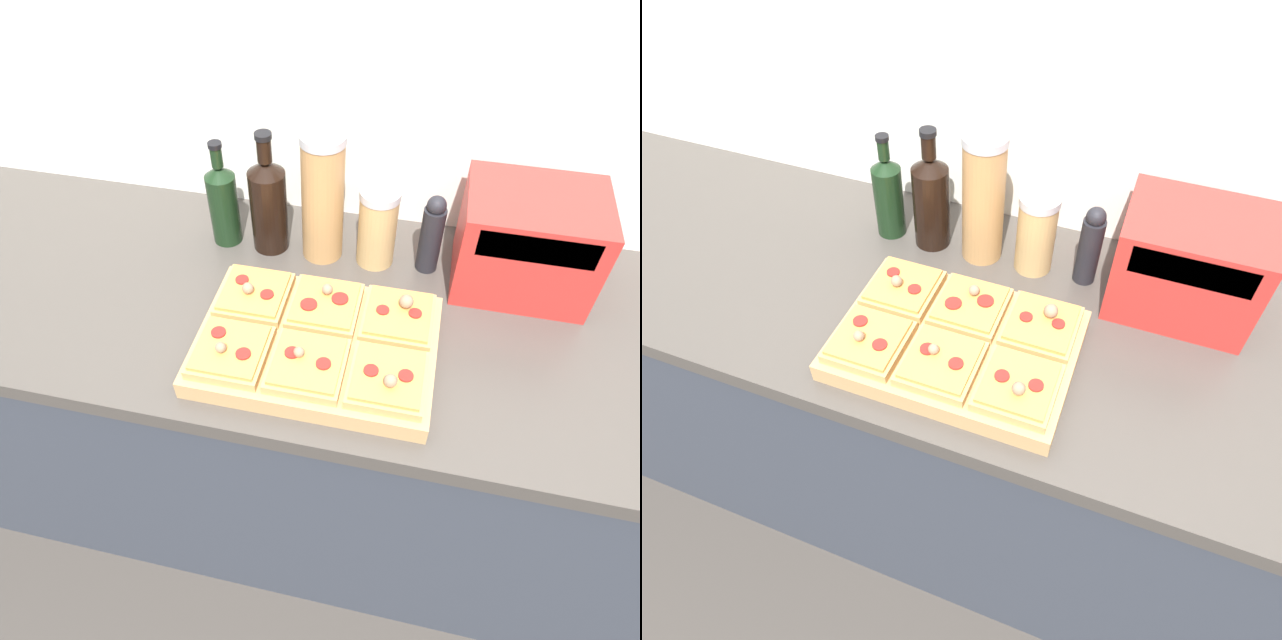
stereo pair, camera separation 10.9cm
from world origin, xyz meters
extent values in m
plane|color=#3D3833|center=(0.00, 0.00, 0.00)|extent=(12.00, 12.00, 0.00)
cube|color=silver|center=(0.00, 0.68, 1.25)|extent=(6.00, 0.06, 2.50)
cube|color=#333842|center=(0.00, 0.32, 0.44)|extent=(2.60, 0.64, 0.87)
cube|color=#423D38|center=(0.00, 0.32, 0.89)|extent=(2.63, 0.67, 0.04)
cube|color=tan|center=(0.00, 0.19, 0.94)|extent=(0.45, 0.32, 0.04)
cube|color=tan|center=(-0.15, 0.27, 0.97)|extent=(0.14, 0.14, 0.02)
cube|color=#D6843D|center=(-0.15, 0.27, 0.98)|extent=(0.12, 0.13, 0.01)
cylinder|color=maroon|center=(-0.18, 0.29, 0.99)|extent=(0.03, 0.03, 0.00)
cylinder|color=maroon|center=(-0.12, 0.26, 0.99)|extent=(0.03, 0.03, 0.00)
sphere|color=#7F6B51|center=(-0.15, 0.26, 1.00)|extent=(0.02, 0.02, 0.02)
cube|color=tan|center=(0.00, 0.27, 0.97)|extent=(0.14, 0.14, 0.02)
cube|color=#D6843D|center=(0.00, 0.27, 0.98)|extent=(0.12, 0.13, 0.01)
cylinder|color=maroon|center=(-0.03, 0.25, 0.99)|extent=(0.03, 0.03, 0.00)
cylinder|color=maroon|center=(0.03, 0.28, 0.99)|extent=(0.03, 0.03, 0.00)
sphere|color=#7F6B51|center=(0.00, 0.29, 1.00)|extent=(0.02, 0.02, 0.02)
cube|color=tan|center=(0.15, 0.27, 0.97)|extent=(0.14, 0.14, 0.02)
cube|color=#D6843D|center=(0.15, 0.27, 0.98)|extent=(0.12, 0.13, 0.01)
cylinder|color=maroon|center=(0.11, 0.26, 0.99)|extent=(0.03, 0.03, 0.00)
cylinder|color=maroon|center=(0.18, 0.27, 0.99)|extent=(0.03, 0.03, 0.00)
sphere|color=#7F6B51|center=(0.16, 0.28, 1.00)|extent=(0.03, 0.03, 0.03)
cube|color=tan|center=(-0.15, 0.12, 0.97)|extent=(0.14, 0.14, 0.02)
cube|color=#D6843D|center=(-0.15, 0.12, 0.98)|extent=(0.12, 0.13, 0.01)
cylinder|color=maroon|center=(-0.18, 0.14, 0.99)|extent=(0.03, 0.03, 0.00)
cylinder|color=maroon|center=(-0.12, 0.10, 0.99)|extent=(0.03, 0.03, 0.00)
sphere|color=#7F6B51|center=(-0.16, 0.10, 0.99)|extent=(0.02, 0.02, 0.02)
cube|color=tan|center=(0.00, 0.12, 0.97)|extent=(0.14, 0.14, 0.02)
cube|color=#D6843D|center=(0.00, 0.12, 0.98)|extent=(0.12, 0.13, 0.01)
cylinder|color=maroon|center=(-0.03, 0.12, 0.99)|extent=(0.03, 0.03, 0.00)
cylinder|color=maroon|center=(0.03, 0.11, 0.99)|extent=(0.03, 0.03, 0.00)
sphere|color=#7F6B51|center=(-0.02, 0.12, 0.99)|extent=(0.02, 0.02, 0.02)
cube|color=tan|center=(0.15, 0.12, 0.97)|extent=(0.14, 0.14, 0.02)
cube|color=#D6843D|center=(0.15, 0.12, 0.98)|extent=(0.12, 0.13, 0.01)
cylinder|color=maroon|center=(0.11, 0.11, 0.99)|extent=(0.03, 0.03, 0.00)
cylinder|color=maroon|center=(0.18, 0.12, 0.99)|extent=(0.03, 0.03, 0.00)
sphere|color=#7F6B51|center=(0.15, 0.09, 1.00)|extent=(0.02, 0.02, 0.02)
cylinder|color=black|center=(-0.28, 0.49, 1.00)|extent=(0.07, 0.07, 0.17)
cone|color=black|center=(-0.28, 0.49, 1.10)|extent=(0.07, 0.07, 0.03)
cylinder|color=black|center=(-0.28, 0.49, 1.13)|extent=(0.03, 0.03, 0.05)
cylinder|color=black|center=(-0.28, 0.49, 1.16)|extent=(0.03, 0.03, 0.01)
cylinder|color=black|center=(-0.17, 0.49, 1.01)|extent=(0.08, 0.08, 0.19)
cone|color=black|center=(-0.17, 0.49, 1.12)|extent=(0.08, 0.08, 0.03)
cylinder|color=black|center=(-0.17, 0.49, 1.16)|extent=(0.03, 0.03, 0.05)
cylinder|color=black|center=(-0.17, 0.49, 1.19)|extent=(0.04, 0.04, 0.01)
cylinder|color=#AD7F4C|center=(-0.05, 0.49, 1.05)|extent=(0.09, 0.09, 0.28)
cylinder|color=#B2B2B7|center=(-0.05, 0.49, 1.20)|extent=(0.09, 0.09, 0.02)
cylinder|color=tan|center=(0.07, 0.49, 1.00)|extent=(0.08, 0.08, 0.17)
cylinder|color=#B2B2B7|center=(0.07, 0.49, 1.09)|extent=(0.09, 0.09, 0.02)
cylinder|color=black|center=(0.19, 0.49, 0.99)|extent=(0.05, 0.05, 0.16)
sphere|color=black|center=(0.19, 0.49, 1.08)|extent=(0.04, 0.04, 0.04)
cube|color=red|center=(0.38, 0.49, 1.02)|extent=(0.28, 0.22, 0.22)
cube|color=black|center=(0.38, 0.38, 1.09)|extent=(0.22, 0.01, 0.06)
cube|color=black|center=(0.53, 0.49, 1.03)|extent=(0.02, 0.02, 0.02)
camera|label=1|loc=(0.16, -0.50, 1.78)|focal=32.00mm
camera|label=2|loc=(0.26, -0.47, 1.78)|focal=32.00mm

